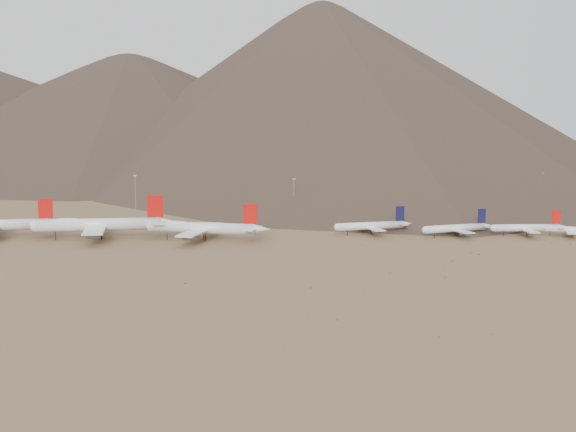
{
  "coord_description": "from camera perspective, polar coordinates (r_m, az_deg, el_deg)",
  "views": [
    {
      "loc": [
        -10.45,
        -387.7,
        65.36
      ],
      "look_at": [
        26.2,
        30.0,
        11.57
      ],
      "focal_mm": 50.0,
      "sensor_mm": 36.0,
      "label": 1
    }
  ],
  "objects": [
    {
      "name": "ground",
      "position": [
        393.31,
        -3.43,
        -2.27
      ],
      "size": [
        3000.0,
        3000.0,
        0.0
      ],
      "primitive_type": "plane",
      "color": "olive",
      "rests_on": "ground"
    },
    {
      "name": "narrowbody_d",
      "position": [
        452.18,
        19.62,
        -0.92
      ],
      "size": [
        35.52,
        26.53,
        12.23
      ],
      "rotation": [
        0.0,
        0.0,
        -0.34
      ],
      "color": "white",
      "rests_on": "ground"
    },
    {
      "name": "mast_east",
      "position": [
        552.19,
        7.68,
        1.93
      ],
      "size": [
        2.0,
        0.6,
        25.7
      ],
      "color": "gray",
      "rests_on": "ground"
    },
    {
      "name": "mast_west",
      "position": [
        530.47,
        -10.8,
        1.65
      ],
      "size": [
        2.0,
        0.6,
        25.7
      ],
      "color": "gray",
      "rests_on": "ground"
    },
    {
      "name": "narrowbody_b",
      "position": [
        436.46,
        11.92,
        -0.84
      ],
      "size": [
        42.41,
        31.42,
        14.38
      ],
      "rotation": [
        0.0,
        0.0,
        0.28
      ],
      "color": "white",
      "rests_on": "ground"
    },
    {
      "name": "mast_far_east",
      "position": [
        564.33,
        17.62,
        1.77
      ],
      "size": [
        2.0,
        0.6,
        25.7
      ],
      "color": "gray",
      "rests_on": "ground"
    },
    {
      "name": "narrowbody_c",
      "position": [
        447.87,
        16.7,
        -0.8
      ],
      "size": [
        42.64,
        30.49,
        14.07
      ],
      "rotation": [
        0.0,
        0.0,
        -0.03
      ],
      "color": "white",
      "rests_on": "ground"
    },
    {
      "name": "widebody_east",
      "position": [
        414.87,
        -6.06,
        -0.84
      ],
      "size": [
        64.57,
        51.29,
        19.83
      ],
      "rotation": [
        0.0,
        0.0,
        -0.31
      ],
      "color": "white",
      "rests_on": "ground"
    },
    {
      "name": "desert_scrub",
      "position": [
        319.2,
        -8.45,
        -4.53
      ],
      "size": [
        439.58,
        177.48,
        0.95
      ],
      "color": "brown",
      "rests_on": "ground"
    },
    {
      "name": "widebody_centre",
      "position": [
        429.69,
        -13.25,
        -0.58
      ],
      "size": [
        76.3,
        58.8,
        22.66
      ],
      "rotation": [
        0.0,
        0.0,
        0.07
      ],
      "color": "white",
      "rests_on": "ground"
    },
    {
      "name": "mountain_ridge",
      "position": [
        1290.52,
        -4.63,
        11.05
      ],
      "size": [
        4400.0,
        1000.0,
        300.0
      ],
      "color": "#433328",
      "rests_on": "ground"
    },
    {
      "name": "narrowbody_a",
      "position": [
        437.03,
        6.02,
        -0.69
      ],
      "size": [
        44.91,
        32.9,
        14.99
      ],
      "rotation": [
        0.0,
        0.0,
        0.2
      ],
      "color": "white",
      "rests_on": "ground"
    },
    {
      "name": "control_tower",
      "position": [
        512.83,
        -0.46,
        0.59
      ],
      "size": [
        8.0,
        8.0,
        12.0
      ],
      "color": "tan",
      "rests_on": "ground"
    },
    {
      "name": "mast_centre",
      "position": [
        493.98,
        0.43,
        1.37
      ],
      "size": [
        2.0,
        0.6,
        25.7
      ],
      "color": "gray",
      "rests_on": "ground"
    }
  ]
}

